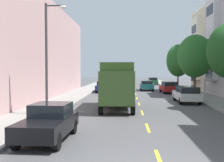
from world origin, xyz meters
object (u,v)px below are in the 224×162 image
Objects in this scene: delivery_box_truck at (117,83)px; parked_wagon_red at (169,87)px; parked_wagon_forest at (153,81)px; parked_pickup_burgundy at (111,80)px; moving_teal_sedan at (146,85)px; street_lamp at (49,51)px; parked_wagon_white at (187,94)px; parked_hatchback_black at (49,122)px; street_tree_farthest at (178,61)px; parked_wagon_navy at (104,86)px; street_tree_third at (195,56)px.

delivery_box_truck reaches higher than parked_wagon_red.
parked_wagon_red is 21.40m from parked_wagon_forest.
parked_wagon_forest is at bearing -3.10° from parked_pickup_burgundy.
parked_pickup_burgundy is at bearing 109.62° from moving_teal_sedan.
street_lamp reaches higher than parked_wagon_white.
parked_hatchback_black and parked_wagon_forest have the same top height.
parked_wagon_red is at bearing 61.15° from street_lamp.
street_tree_farthest is 26.61m from street_lamp.
parked_wagon_forest is (-2.15, 16.56, -3.57)m from street_tree_farthest.
street_lamp is at bearing -118.85° from parked_wagon_red.
moving_teal_sedan is (7.75, 23.20, -3.41)m from street_lamp.
parked_pickup_burgundy reaches higher than moving_teal_sedan.
parked_pickup_burgundy is 8.66m from parked_wagon_forest.
parked_wagon_navy is 6.80m from moving_teal_sedan.
delivery_box_truck reaches higher than parked_wagon_navy.
parked_wagon_white and parked_wagon_navy have the same top height.
parked_wagon_forest is at bearing 80.51° from delivery_box_truck.
street_tree_third is at bearing -85.36° from parked_wagon_forest.
street_tree_third is at bearing -64.39° from moving_teal_sedan.
parked_wagon_red is 1.17× the size of parked_hatchback_black.
street_tree_farthest is 1.24× the size of parked_pickup_burgundy.
delivery_box_truck is 16.36m from parked_wagon_navy.
parked_wagon_white is (-2.06, -15.49, -3.57)m from street_tree_farthest.
moving_teal_sedan is (6.02, 3.16, -0.05)m from parked_wagon_navy.
street_lamp is at bearing -108.47° from moving_teal_sedan.
street_tree_third is 6.95m from parked_wagon_white.
street_tree_farthest is 0.95× the size of street_lamp.
street_tree_third is 1.66× the size of parked_hatchback_black.
street_tree_farthest is 16.03m from parked_wagon_white.
parked_wagon_white is at bearing -89.83° from parked_wagon_forest.
street_tree_farthest is 0.91× the size of delivery_box_truck.
parked_wagon_navy is at bearing -89.49° from parked_pickup_burgundy.
parked_wagon_white and parked_hatchback_black have the same top height.
street_tree_farthest is at bearing 82.42° from parked_wagon_white.
parked_wagon_white reaches higher than moving_teal_sedan.
parked_hatchback_black is 0.90× the size of moving_teal_sedan.
parked_wagon_forest is (8.47, 20.09, 0.00)m from parked_wagon_navy.
parked_wagon_white is 1.00× the size of parked_wagon_forest.
delivery_box_truck reaches higher than parked_wagon_forest.
delivery_box_truck is 1.54× the size of parked_wagon_navy.
parked_pickup_burgundy is (-8.74, 32.52, 0.02)m from parked_wagon_white.
parked_wagon_forest is (8.56, 45.89, 0.05)m from parked_hatchback_black.
street_tree_third reaches higher than delivery_box_truck.
parked_wagon_red is (-2.03, 5.13, -3.69)m from street_tree_third.
parked_hatchback_black is at bearing -109.52° from parked_wagon_red.
street_lamp reaches higher than street_tree_farthest.
street_lamp is 21.65m from parked_wagon_red.
parked_pickup_burgundy reaches higher than parked_wagon_navy.
delivery_box_truck is 7.52m from parked_wagon_white.
parked_wagon_white is (-0.03, -10.65, 0.00)m from parked_wagon_red.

